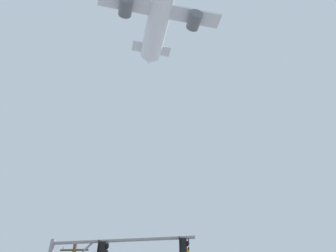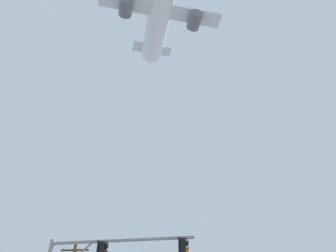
# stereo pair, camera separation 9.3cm
# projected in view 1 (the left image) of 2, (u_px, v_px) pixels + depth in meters

# --- Properties ---
(airplane) EXTENTS (18.66, 24.16, 6.64)m
(airplane) POSITION_uv_depth(u_px,v_px,m) (162.00, 5.00, 46.63)
(airplane) COLOR white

